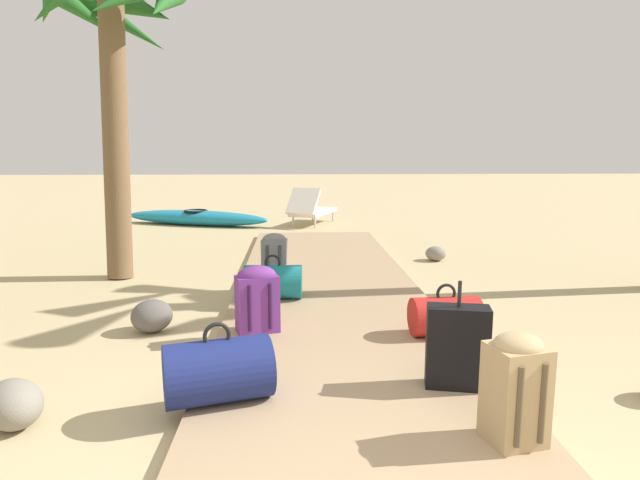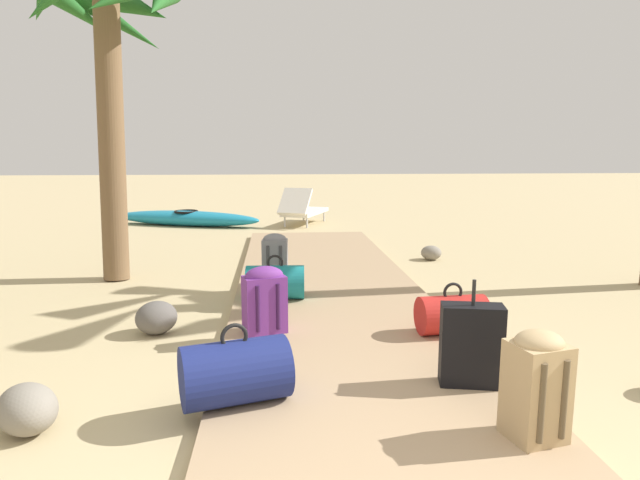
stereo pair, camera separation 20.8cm
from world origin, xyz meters
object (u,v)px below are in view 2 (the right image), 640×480
object	(u,v)px
backpack_purple	(265,298)
duffel_bag_teal	(275,282)
duffel_bag_navy	(235,372)
palm_tree_far_left	(105,32)
kayak	(186,218)
backpack_tan	(537,382)
duffel_bag_red	(452,314)
lounge_chair	(303,209)
backpack_grey	(275,258)
suitcase_black	(471,345)

from	to	relation	value
backpack_purple	duffel_bag_teal	size ratio (longest dim) A/B	0.93
duffel_bag_navy	palm_tree_far_left	xyz separation A→B (m)	(-1.70, 3.71, 2.64)
palm_tree_far_left	kayak	world-z (taller)	palm_tree_far_left
backpack_tan	kayak	world-z (taller)	backpack_tan
duffel_bag_red	backpack_tan	distance (m)	1.62
duffel_bag_teal	backpack_purple	bearing A→B (deg)	-94.87
backpack_purple	palm_tree_far_left	distance (m)	4.00
duffel_bag_navy	kayak	bearing A→B (deg)	101.03
lounge_chair	palm_tree_far_left	bearing A→B (deg)	-119.49
duffel_bag_navy	duffel_bag_teal	world-z (taller)	duffel_bag_navy
duffel_bag_navy	backpack_grey	size ratio (longest dim) A/B	1.22
duffel_bag_navy	backpack_tan	xyz separation A→B (m)	(1.57, -0.53, 0.12)
suitcase_black	duffel_bag_teal	world-z (taller)	suitcase_black
suitcase_black	kayak	world-z (taller)	suitcase_black
duffel_bag_red	kayak	xyz separation A→B (m)	(-3.28, 7.16, -0.08)
backpack_purple	lounge_chair	distance (m)	6.96
duffel_bag_navy	lounge_chair	distance (m)	8.20
duffel_bag_navy	duffel_bag_teal	bearing A→B (deg)	83.98
backpack_grey	suitcase_black	bearing A→B (deg)	-65.14
duffel_bag_red	suitcase_black	bearing A→B (deg)	-101.63
duffel_bag_navy	backpack_grey	xyz separation A→B (m)	(0.23, 2.80, 0.11)
duffel_bag_red	duffel_bag_teal	bearing A→B (deg)	141.15
backpack_grey	backpack_tan	distance (m)	3.59
duffel_bag_navy	palm_tree_far_left	size ratio (longest dim) A/B	0.19
duffel_bag_red	backpack_purple	distance (m)	1.53
backpack_grey	lounge_chair	size ratio (longest dim) A/B	0.35
backpack_tan	lounge_chair	bearing A→B (deg)	95.01
palm_tree_far_left	lounge_chair	xyz separation A→B (m)	(2.52, 4.45, -2.58)
duffel_bag_red	lounge_chair	xyz separation A→B (m)	(-0.86, 7.07, 0.09)
lounge_chair	kayak	bearing A→B (deg)	177.98
backpack_purple	duffel_bag_teal	xyz separation A→B (m)	(0.09, 1.01, -0.12)
backpack_purple	kayak	size ratio (longest dim) A/B	0.17
duffel_bag_red	palm_tree_far_left	distance (m)	5.04
backpack_grey	lounge_chair	xyz separation A→B (m)	(0.58, 5.36, -0.05)
suitcase_black	kayak	xyz separation A→B (m)	(-3.08, 8.11, -0.18)
duffel_bag_teal	backpack_tan	distance (m)	3.08
suitcase_black	lounge_chair	size ratio (longest dim) A/B	0.42
backpack_tan	lounge_chair	size ratio (longest dim) A/B	0.35
backpack_grey	kayak	distance (m)	5.75
duffel_bag_navy	kayak	world-z (taller)	duffel_bag_navy
palm_tree_far_left	lounge_chair	distance (m)	5.72
duffel_bag_red	duffel_bag_navy	xyz separation A→B (m)	(-1.67, -1.09, 0.03)
suitcase_black	lounge_chair	xyz separation A→B (m)	(-0.66, 8.03, -0.01)
suitcase_black	kayak	distance (m)	8.68
duffel_bag_navy	duffel_bag_teal	size ratio (longest dim) A/B	1.18
duffel_bag_teal	kayak	xyz separation A→B (m)	(-1.84, 6.00, -0.09)
lounge_chair	duffel_bag_navy	bearing A→B (deg)	-95.68
backpack_grey	lounge_chair	distance (m)	5.39
backpack_tan	backpack_grey	bearing A→B (deg)	111.90
duffel_bag_red	palm_tree_far_left	xyz separation A→B (m)	(-3.37, 2.62, 2.67)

